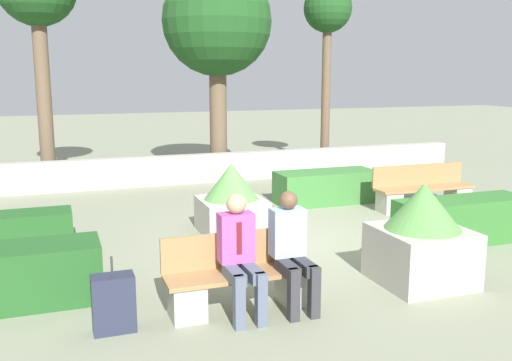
{
  "coord_description": "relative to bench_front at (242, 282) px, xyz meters",
  "views": [
    {
      "loc": [
        -3.54,
        -7.97,
        2.6
      ],
      "look_at": [
        -0.5,
        0.5,
        0.9
      ],
      "focal_mm": 40.0,
      "sensor_mm": 36.0,
      "label": 1
    }
  ],
  "objects": [
    {
      "name": "bench_left_side",
      "position": [
        4.82,
        3.37,
        0.01
      ],
      "size": [
        2.03,
        0.48,
        0.84
      ],
      "rotation": [
        0.0,
        0.0,
        0.05
      ],
      "color": "#A37A4C",
      "rests_on": "ground_plane"
    },
    {
      "name": "planter_corner_right",
      "position": [
        0.83,
        3.03,
        0.22
      ],
      "size": [
        1.03,
        1.03,
        1.15
      ],
      "color": "#ADA89E",
      "rests_on": "ground_plane"
    },
    {
      "name": "ground_plane",
      "position": [
        1.65,
        2.26,
        -0.32
      ],
      "size": [
        60.0,
        60.0,
        0.0
      ],
      "primitive_type": "plane",
      "color": "gray"
    },
    {
      "name": "hedge_block_near_left",
      "position": [
        4.05,
        1.29,
        0.03
      ],
      "size": [
        2.17,
        0.69,
        0.69
      ],
      "color": "#33702D",
      "rests_on": "ground_plane"
    },
    {
      "name": "tree_center_right",
      "position": [
        5.26,
        8.5,
        3.76
      ],
      "size": [
        1.29,
        1.29,
        4.95
      ],
      "color": "brown",
      "rests_on": "ground_plane"
    },
    {
      "name": "perimeter_wall",
      "position": [
        1.65,
        7.49,
        0.02
      ],
      "size": [
        13.5,
        0.3,
        0.68
      ],
      "color": "#ADA89E",
      "rests_on": "ground_plane"
    },
    {
      "name": "person_seated_woman",
      "position": [
        0.54,
        -0.14,
        0.4
      ],
      "size": [
        0.38,
        0.63,
        1.32
      ],
      "color": "#333338",
      "rests_on": "ground_plane"
    },
    {
      "name": "person_seated_man",
      "position": [
        -0.07,
        -0.14,
        0.41
      ],
      "size": [
        0.38,
        0.63,
        1.33
      ],
      "color": "#515B70",
      "rests_on": "ground_plane"
    },
    {
      "name": "suitcase",
      "position": [
        -1.4,
        -0.09,
        -0.02
      ],
      "size": [
        0.43,
        0.25,
        0.8
      ],
      "color": "#282D42",
      "rests_on": "ground_plane"
    },
    {
      "name": "hedge_block_mid_right",
      "position": [
        3.28,
        4.48,
        0.01
      ],
      "size": [
        2.04,
        0.8,
        0.65
      ],
      "color": "#3D7A38",
      "rests_on": "ground_plane"
    },
    {
      "name": "bench_front",
      "position": [
        0.0,
        0.0,
        0.0
      ],
      "size": [
        1.72,
        0.49,
        0.84
      ],
      "color": "#A37A4C",
      "rests_on": "ground_plane"
    },
    {
      "name": "tree_center_left",
      "position": [
        2.07,
        8.12,
        3.47
      ],
      "size": [
        2.68,
        2.68,
        5.2
      ],
      "color": "brown",
      "rests_on": "ground_plane"
    },
    {
      "name": "planter_corner_left",
      "position": [
        2.37,
        0.03,
        0.28
      ],
      "size": [
        1.07,
        1.07,
        1.27
      ],
      "color": "#ADA89E",
      "rests_on": "ground_plane"
    },
    {
      "name": "hedge_block_mid_left",
      "position": [
        -2.06,
        0.98,
        0.02
      ],
      "size": [
        1.25,
        0.74,
        0.68
      ],
      "color": "#235623",
      "rests_on": "ground_plane"
    }
  ]
}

